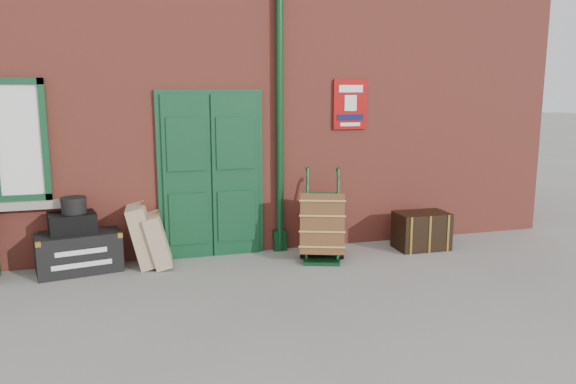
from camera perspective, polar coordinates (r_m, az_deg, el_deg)
name	(u,v)px	position (r m, az deg, el deg)	size (l,w,h in m)	color
ground	(259,289)	(6.57, -3.01, -9.77)	(80.00, 80.00, 0.00)	gray
station_building	(209,95)	(9.60, -8.01, 9.70)	(10.30, 4.30, 4.36)	#A04133
houdini_trunk	(79,252)	(7.56, -20.49, -5.72)	(1.00, 0.55, 0.50)	black
strongbox	(72,223)	(7.47, -21.05, -2.97)	(0.55, 0.40, 0.25)	black
hatbox	(74,205)	(7.42, -20.94, -1.27)	(0.30, 0.30, 0.20)	black
suitcase_back	(143,235)	(7.49, -14.55, -4.26)	(0.23, 0.56, 0.79)	tan
suitcase_front	(157,240)	(7.43, -13.12, -4.78)	(0.20, 0.51, 0.68)	tan
porter_trolley	(322,226)	(7.53, 3.50, -3.44)	(0.76, 0.79, 1.20)	#0D361A
dark_trunk	(421,231)	(8.29, 13.40, -3.83)	(0.73, 0.48, 0.53)	black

